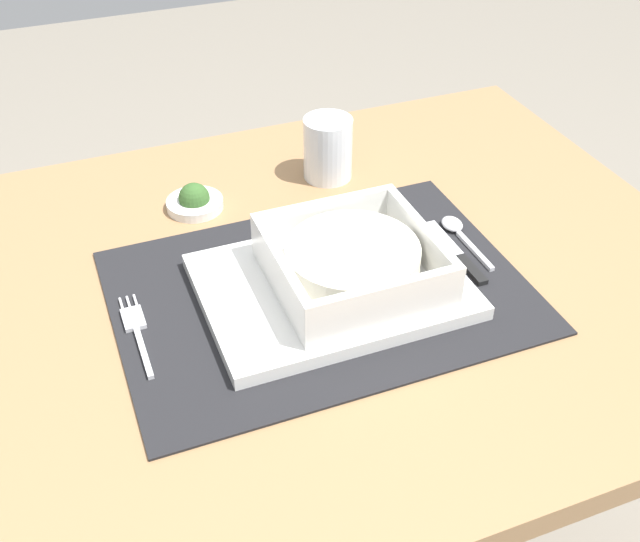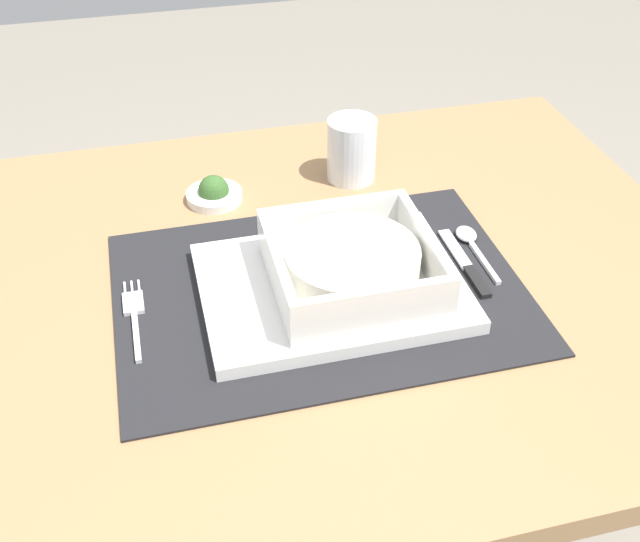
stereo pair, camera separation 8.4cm
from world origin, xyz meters
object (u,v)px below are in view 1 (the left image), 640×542
Objects in this scene: bread_knife at (441,261)px; dining_table at (311,343)px; butter_knife at (458,255)px; porridge_bowl at (352,263)px; condiment_saucer at (195,201)px; drinking_glass at (328,151)px; spoon at (457,229)px; fork at (136,328)px.

dining_table is at bearing 163.97° from bread_knife.
porridge_bowl is at bearing -177.25° from butter_knife.
dining_table is 0.24m from condiment_saucer.
dining_table is 0.26m from drinking_glass.
spoon is at bearing 19.31° from porridge_bowl.
condiment_saucer is (0.12, 0.21, 0.01)m from fork.
spoon is 1.30× the size of drinking_glass.
condiment_saucer reaches higher than bread_knife.
drinking_glass reaches higher than fork.
porridge_bowl is at bearing -7.53° from fork.
porridge_bowl is 0.12m from bread_knife.
butter_knife is (0.14, 0.01, -0.04)m from porridge_bowl.
bread_knife is (0.15, -0.04, 0.11)m from dining_table.
dining_table is at bearing -117.10° from drinking_glass.
butter_knife is at bearing -40.06° from condiment_saucer.
spoon reaches higher than dining_table.
fork is at bearing -118.91° from condiment_saucer.
butter_knife and bread_knife have the same top height.
spoon is at bearing -63.02° from drinking_glass.
drinking_glass is (0.10, 0.20, 0.14)m from dining_table.
condiment_saucer is at bearing 149.38° from spoon.
condiment_saucer reaches higher than dining_table.
dining_table is at bearing 166.73° from butter_knife.
porridge_bowl is at bearing -62.87° from condiment_saucer.
condiment_saucer is at bearing 134.27° from bread_knife.
condiment_saucer is (-0.24, 0.22, 0.00)m from bread_knife.
spoon is (0.16, 0.06, -0.03)m from porridge_bowl.
fork is 0.35m from bread_knife.
butter_knife is at bearing -10.68° from dining_table.
bread_knife is 0.24m from drinking_glass.
dining_table is at bearing 124.85° from porridge_bowl.
spoon is at bearing 60.16° from butter_knife.
bread_knife is at bearing -133.68° from spoon.
condiment_saucer is (-0.19, -0.01, -0.03)m from drinking_glass.
condiment_saucer is (-0.09, 0.19, 0.11)m from dining_table.
drinking_glass is (0.30, 0.22, 0.03)m from fork.
porridge_bowl is 1.30× the size of butter_knife.
porridge_bowl reaches higher than butter_knife.
bread_knife is (-0.05, -0.05, -0.00)m from spoon.
bread_knife is (-0.02, -0.00, -0.00)m from butter_knife.
dining_table is 0.23m from fork.
dining_table is 13.04× the size of condiment_saucer.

